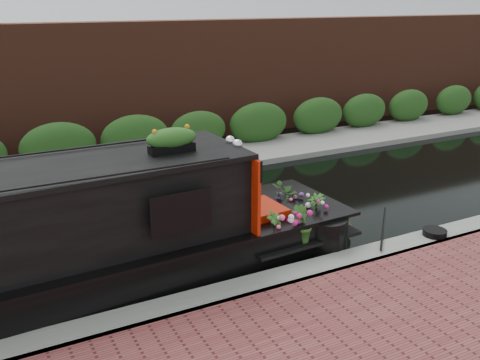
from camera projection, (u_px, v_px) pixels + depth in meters
name	position (u px, v px, depth m)	size (l,w,h in m)	color
ground	(205.00, 221.00, 11.88)	(80.00, 80.00, 0.00)	black
near_bank_coping	(284.00, 288.00, 9.11)	(40.00, 0.60, 0.50)	gray
far_bank_path	(146.00, 170.00, 15.41)	(40.00, 2.40, 0.34)	gray
far_hedge	(137.00, 162.00, 16.16)	(40.00, 1.10, 2.80)	#1F4517
far_brick_wall	(118.00, 146.00, 17.92)	(40.00, 1.00, 8.00)	#53291C
rope_fender	(339.00, 226.00, 11.16)	(0.37, 0.37, 0.41)	brown
coiled_mooring_rope	(435.00, 232.00, 10.54)	(0.46, 0.46, 0.12)	black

